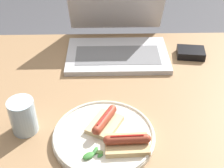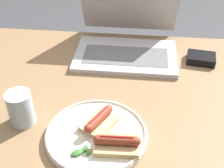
{
  "view_description": "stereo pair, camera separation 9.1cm",
  "coord_description": "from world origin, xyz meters",
  "px_view_note": "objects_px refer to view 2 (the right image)",
  "views": [
    {
      "loc": [
        -0.08,
        -0.78,
        1.37
      ],
      "look_at": [
        -0.06,
        -0.06,
        0.81
      ],
      "focal_mm": 50.0,
      "sensor_mm": 36.0,
      "label": 1
    },
    {
      "loc": [
        0.01,
        -0.78,
        1.37
      ],
      "look_at": [
        -0.06,
        -0.06,
        0.81
      ],
      "focal_mm": 50.0,
      "sensor_mm": 36.0,
      "label": 2
    }
  ],
  "objects_px": {
    "plate": "(96,135)",
    "external_drive": "(201,58)",
    "drinking_glass": "(20,108)",
    "laptop": "(127,42)"
  },
  "relations": [
    {
      "from": "plate",
      "to": "drinking_glass",
      "type": "bearing_deg",
      "value": 169.85
    },
    {
      "from": "plate",
      "to": "external_drive",
      "type": "height_order",
      "value": "external_drive"
    },
    {
      "from": "plate",
      "to": "external_drive",
      "type": "bearing_deg",
      "value": 51.44
    },
    {
      "from": "external_drive",
      "to": "plate",
      "type": "bearing_deg",
      "value": -120.99
    },
    {
      "from": "plate",
      "to": "drinking_glass",
      "type": "height_order",
      "value": "drinking_glass"
    },
    {
      "from": "laptop",
      "to": "plate",
      "type": "relative_size",
      "value": 1.35
    },
    {
      "from": "plate",
      "to": "laptop",
      "type": "bearing_deg",
      "value": 83.5
    },
    {
      "from": "plate",
      "to": "drinking_glass",
      "type": "xyz_separation_m",
      "value": [
        -0.21,
        0.04,
        0.04
      ]
    },
    {
      "from": "laptop",
      "to": "plate",
      "type": "distance_m",
      "value": 0.45
    },
    {
      "from": "drinking_glass",
      "to": "external_drive",
      "type": "height_order",
      "value": "drinking_glass"
    }
  ]
}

